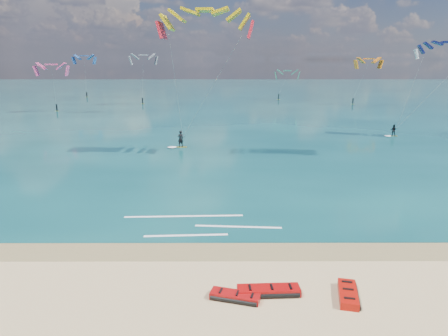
# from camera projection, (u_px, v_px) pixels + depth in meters

# --- Properties ---
(ground) EXTENTS (320.00, 320.00, 0.00)m
(ground) POSITION_uv_depth(u_px,v_px,m) (211.00, 134.00, 58.21)
(ground) COLOR tan
(ground) RESTS_ON ground
(wet_sand_strip) EXTENTS (320.00, 2.40, 0.01)m
(wet_sand_strip) POSITION_uv_depth(u_px,v_px,m) (191.00, 251.00, 22.51)
(wet_sand_strip) COLOR olive
(wet_sand_strip) RESTS_ON ground
(sea) EXTENTS (320.00, 200.00, 0.04)m
(sea) POSITION_uv_depth(u_px,v_px,m) (217.00, 95.00, 119.96)
(sea) COLOR #0B383E
(sea) RESTS_ON ground
(packed_kite_left) EXTENTS (3.13, 1.26, 0.41)m
(packed_kite_left) POSITION_uv_depth(u_px,v_px,m) (268.00, 294.00, 18.39)
(packed_kite_left) COLOR #A90909
(packed_kite_left) RESTS_ON ground
(packed_kite_mid) EXTENTS (2.59, 1.61, 0.37)m
(packed_kite_mid) POSITION_uv_depth(u_px,v_px,m) (235.00, 299.00, 17.98)
(packed_kite_mid) COLOR #A50B0C
(packed_kite_mid) RESTS_ON ground
(packed_kite_right) EXTENTS (1.63, 2.51, 0.42)m
(packed_kite_right) POSITION_uv_depth(u_px,v_px,m) (348.00, 298.00, 18.10)
(packed_kite_right) COLOR #B41007
(packed_kite_right) RESTS_ON ground
(kitesurfer_main) EXTENTS (11.88, 8.24, 17.11)m
(kitesurfer_main) POSITION_uv_depth(u_px,v_px,m) (193.00, 75.00, 43.41)
(kitesurfer_main) COLOR gold
(kitesurfer_main) RESTS_ON sea
(kitesurfer_far) EXTENTS (11.08, 4.69, 14.10)m
(kitesurfer_far) POSITION_uv_depth(u_px,v_px,m) (422.00, 82.00, 52.98)
(kitesurfer_far) COLOR gold
(kitesurfer_far) RESTS_ON sea
(shoreline_foam) EXTENTS (10.54, 3.63, 0.01)m
(shoreline_foam) POSITION_uv_depth(u_px,v_px,m) (200.00, 224.00, 26.09)
(shoreline_foam) COLOR white
(shoreline_foam) RESTS_ON ground
(distant_kites) EXTENTS (76.67, 34.59, 11.46)m
(distant_kites) POSITION_uv_depth(u_px,v_px,m) (183.00, 83.00, 94.76)
(distant_kites) COLOR gray
(distant_kites) RESTS_ON ground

